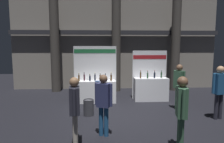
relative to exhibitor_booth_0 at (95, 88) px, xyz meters
name	(u,v)px	position (x,y,z in m)	size (l,w,h in m)	color
ground_plane	(125,117)	(1.10, -2.03, -0.61)	(24.00, 24.00, 0.00)	black
hall_colonnade	(115,39)	(1.10, 2.91, 2.31)	(11.91, 1.13, 5.97)	gray
exhibitor_booth_0	(95,88)	(0.00, 0.00, 0.00)	(1.93, 0.71, 2.50)	white
exhibitor_booth_1	(151,87)	(2.56, 0.19, 0.00)	(1.61, 0.66, 2.29)	white
trash_bin	(89,107)	(-0.17, -1.79, -0.32)	(0.38, 0.38, 0.58)	#38383D
visitor_0	(219,87)	(4.25, -2.39, 0.49)	(0.54, 0.34, 1.82)	#23232D
visitor_1	(104,100)	(0.35, -3.49, 0.40)	(0.48, 0.34, 1.70)	navy
visitor_3	(75,105)	(-0.35, -4.04, 0.43)	(0.28, 0.57, 1.72)	#ADA393
visitor_4	(179,83)	(3.29, -1.33, 0.46)	(0.36, 0.49, 1.79)	#33563D
visitor_5	(181,108)	(2.10, -4.48, 0.46)	(0.30, 0.55, 1.79)	#33563D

